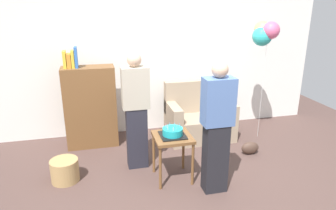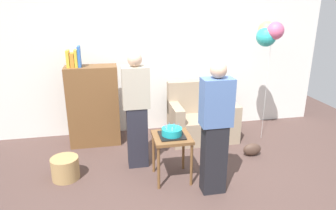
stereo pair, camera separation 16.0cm
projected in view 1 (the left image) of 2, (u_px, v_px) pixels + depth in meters
The scene contains 11 objects.
ground_plane at pixel (189, 187), 3.92m from camera, with size 8.00×8.00×0.00m, color #4C3833.
wall_back at pixel (155, 55), 5.38m from camera, with size 6.00×0.10×2.70m, color silver.
couch at pixel (199, 118), 5.30m from camera, with size 1.10×0.70×0.96m.
bookshelf at pixel (90, 106), 4.89m from camera, with size 0.80×0.36×1.61m.
side_table at pixel (173, 143), 3.97m from camera, with size 0.48×0.48×0.62m.
birthday_cake at pixel (173, 132), 3.92m from camera, with size 0.32×0.32×0.17m.
person_blowing_candles at pixel (136, 111), 4.19m from camera, with size 0.36×0.22×1.63m.
person_holding_cake at pixel (217, 128), 3.62m from camera, with size 0.36×0.22×1.63m.
wicker_basket at pixel (65, 170), 4.03m from camera, with size 0.36×0.36×0.30m, color #A88451.
handbag at pixel (250, 148), 4.76m from camera, with size 0.28×0.14×0.20m, color #473328.
balloon_bunch at pixel (265, 32), 4.85m from camera, with size 0.38×0.41×1.96m.
Camera 1 is at (-1.06, -3.22, 2.25)m, focal length 32.95 mm.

